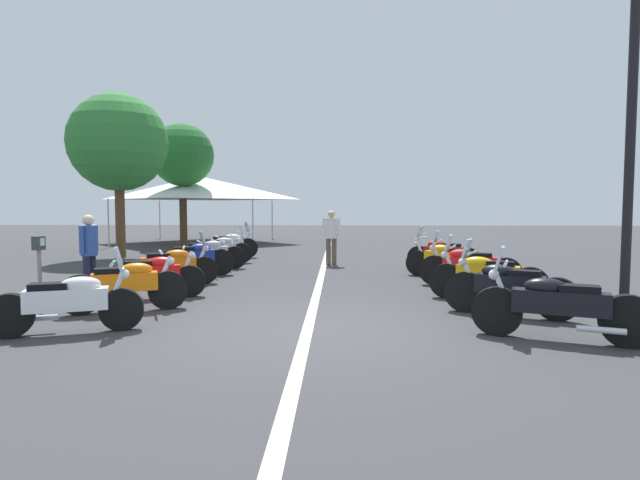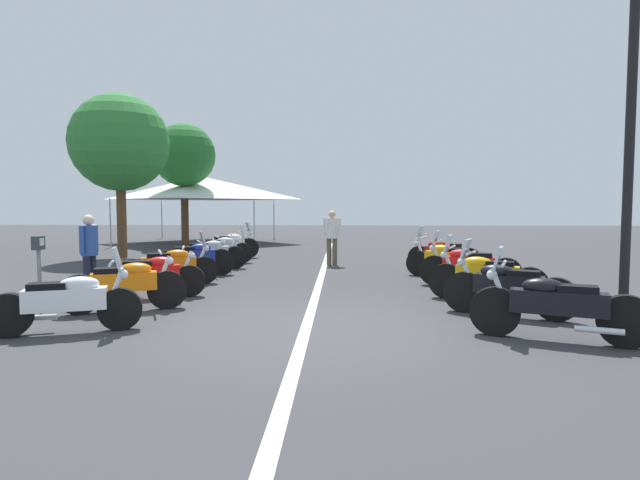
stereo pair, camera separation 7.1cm
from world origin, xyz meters
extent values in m
plane|color=#38383A|center=(0.00, 0.00, 0.00)|extent=(80.00, 80.00, 0.00)
cube|color=beige|center=(5.34, 0.00, 0.00)|extent=(23.17, 0.16, 0.01)
cylinder|color=black|center=(-0.14, 2.64, 0.30)|extent=(0.34, 0.62, 0.60)
cylinder|color=black|center=(-0.63, 3.95, 0.30)|extent=(0.34, 0.62, 0.60)
cube|color=white|center=(-0.38, 3.30, 0.48)|extent=(0.63, 1.09, 0.30)
ellipsoid|color=white|center=(-0.32, 3.13, 0.68)|extent=(0.42, 0.58, 0.22)
cube|color=black|center=(-0.46, 3.50, 0.66)|extent=(0.41, 0.54, 0.12)
cylinder|color=silver|center=(-0.16, 2.70, 0.60)|extent=(0.17, 0.30, 0.58)
cylinder|color=silver|center=(-0.18, 2.73, 0.96)|extent=(0.60, 0.25, 0.04)
sphere|color=silver|center=(-0.13, 2.59, 0.80)|extent=(0.14, 0.14, 0.14)
cylinder|color=silver|center=(-0.36, 3.75, 0.21)|extent=(0.26, 0.54, 0.08)
cube|color=silver|center=(-0.15, 2.66, 1.03)|extent=(0.38, 0.24, 0.32)
cylinder|color=black|center=(1.36, 2.49, 0.33)|extent=(0.39, 0.66, 0.66)
cylinder|color=black|center=(0.82, 3.74, 0.33)|extent=(0.39, 0.66, 0.66)
cube|color=orange|center=(1.09, 3.12, 0.51)|extent=(0.66, 1.06, 0.30)
ellipsoid|color=orange|center=(1.16, 2.95, 0.71)|extent=(0.44, 0.58, 0.22)
cube|color=black|center=(1.00, 3.32, 0.69)|extent=(0.43, 0.54, 0.12)
cylinder|color=silver|center=(1.33, 2.54, 0.63)|extent=(0.18, 0.29, 0.58)
cylinder|color=silver|center=(1.32, 2.58, 0.99)|extent=(0.59, 0.28, 0.04)
sphere|color=silver|center=(1.38, 2.44, 0.83)|extent=(0.14, 0.14, 0.14)
cylinder|color=silver|center=(1.09, 3.56, 0.23)|extent=(0.29, 0.54, 0.08)
cylinder|color=black|center=(2.53, 2.46, 0.31)|extent=(0.31, 0.63, 0.62)
cylinder|color=black|center=(2.14, 3.82, 0.31)|extent=(0.31, 0.63, 0.62)
cube|color=red|center=(2.33, 3.14, 0.49)|extent=(0.57, 1.11, 0.30)
ellipsoid|color=red|center=(2.39, 2.97, 0.69)|extent=(0.39, 0.57, 0.22)
cube|color=black|center=(2.27, 3.35, 0.67)|extent=(0.38, 0.53, 0.12)
cylinder|color=silver|center=(2.52, 2.52, 0.61)|extent=(0.15, 0.30, 0.58)
cylinder|color=silver|center=(2.50, 2.56, 0.97)|extent=(0.61, 0.21, 0.04)
sphere|color=silver|center=(2.55, 2.41, 0.81)|extent=(0.14, 0.14, 0.14)
cylinder|color=silver|center=(2.39, 3.60, 0.22)|extent=(0.23, 0.55, 0.08)
cylinder|color=black|center=(4.17, 2.62, 0.31)|extent=(0.37, 0.63, 0.62)
cylinder|color=black|center=(3.58, 4.03, 0.31)|extent=(0.37, 0.63, 0.62)
cube|color=orange|center=(3.88, 3.32, 0.49)|extent=(0.71, 1.18, 0.30)
ellipsoid|color=orange|center=(3.94, 3.16, 0.69)|extent=(0.44, 0.58, 0.22)
cube|color=black|center=(3.79, 3.53, 0.67)|extent=(0.43, 0.54, 0.12)
cylinder|color=silver|center=(4.15, 2.67, 0.61)|extent=(0.18, 0.29, 0.58)
cylinder|color=silver|center=(4.13, 2.71, 0.97)|extent=(0.59, 0.28, 0.04)
sphere|color=silver|center=(4.19, 2.57, 0.81)|extent=(0.14, 0.14, 0.14)
cylinder|color=silver|center=(3.86, 3.82, 0.22)|extent=(0.29, 0.54, 0.08)
cube|color=silver|center=(4.16, 2.63, 1.04)|extent=(0.38, 0.25, 0.32)
cylinder|color=black|center=(5.62, 2.58, 0.34)|extent=(0.40, 0.67, 0.67)
cylinder|color=black|center=(5.06, 3.84, 0.34)|extent=(0.40, 0.67, 0.67)
cube|color=navy|center=(5.34, 3.21, 0.52)|extent=(0.68, 1.08, 0.30)
ellipsoid|color=navy|center=(5.41, 3.05, 0.72)|extent=(0.45, 0.58, 0.22)
cube|color=black|center=(5.25, 3.41, 0.70)|extent=(0.43, 0.54, 0.12)
cylinder|color=silver|center=(5.60, 2.63, 0.64)|extent=(0.18, 0.29, 0.58)
cylinder|color=silver|center=(5.58, 2.67, 1.00)|extent=(0.58, 0.29, 0.04)
sphere|color=silver|center=(5.64, 2.53, 0.84)|extent=(0.14, 0.14, 0.14)
cylinder|color=silver|center=(5.34, 3.66, 0.24)|extent=(0.30, 0.54, 0.08)
cylinder|color=black|center=(6.96, 2.50, 0.32)|extent=(0.29, 0.65, 0.64)
cylinder|color=black|center=(6.58, 3.98, 0.32)|extent=(0.29, 0.65, 0.64)
cube|color=silver|center=(6.77, 3.24, 0.50)|extent=(0.56, 1.19, 0.30)
ellipsoid|color=silver|center=(6.81, 3.06, 0.70)|extent=(0.38, 0.57, 0.22)
cube|color=black|center=(6.72, 3.45, 0.68)|extent=(0.37, 0.53, 0.12)
cylinder|color=silver|center=(6.94, 2.56, 0.62)|extent=(0.14, 0.30, 0.58)
cylinder|color=silver|center=(6.93, 2.60, 0.98)|extent=(0.61, 0.19, 0.04)
sphere|color=silver|center=(6.97, 2.45, 0.82)|extent=(0.14, 0.14, 0.14)
cylinder|color=silver|center=(6.83, 3.72, 0.22)|extent=(0.21, 0.55, 0.08)
cylinder|color=black|center=(8.40, 2.58, 0.32)|extent=(0.27, 0.65, 0.63)
cylinder|color=black|center=(8.11, 3.95, 0.32)|extent=(0.27, 0.65, 0.63)
cube|color=silver|center=(8.26, 3.26, 0.50)|extent=(0.50, 1.10, 0.30)
ellipsoid|color=silver|center=(8.30, 3.09, 0.70)|extent=(0.36, 0.56, 0.22)
cube|color=black|center=(8.21, 3.48, 0.68)|extent=(0.35, 0.52, 0.12)
cylinder|color=silver|center=(8.39, 2.63, 0.62)|extent=(0.13, 0.30, 0.58)
cylinder|color=silver|center=(8.38, 2.67, 0.98)|extent=(0.61, 0.17, 0.04)
sphere|color=silver|center=(8.42, 2.53, 0.82)|extent=(0.14, 0.14, 0.14)
cylinder|color=silver|center=(8.35, 3.71, 0.22)|extent=(0.19, 0.55, 0.08)
cube|color=silver|center=(8.40, 2.60, 1.05)|extent=(0.38, 0.19, 0.32)
cylinder|color=black|center=(9.98, 2.67, 0.34)|extent=(0.38, 0.68, 0.68)
cylinder|color=black|center=(9.46, 3.95, 0.34)|extent=(0.38, 0.68, 0.68)
cube|color=white|center=(9.72, 3.31, 0.52)|extent=(0.66, 1.08, 0.30)
ellipsoid|color=white|center=(9.79, 3.14, 0.72)|extent=(0.44, 0.58, 0.22)
cube|color=black|center=(9.64, 3.52, 0.70)|extent=(0.42, 0.54, 0.12)
cylinder|color=silver|center=(9.96, 2.72, 0.64)|extent=(0.17, 0.29, 0.58)
cylinder|color=silver|center=(9.94, 2.76, 1.00)|extent=(0.59, 0.27, 0.04)
sphere|color=silver|center=(10.00, 2.62, 0.84)|extent=(0.14, 0.14, 0.14)
cylinder|color=silver|center=(9.73, 3.76, 0.24)|extent=(0.28, 0.54, 0.08)
cube|color=silver|center=(9.97, 2.69, 1.07)|extent=(0.38, 0.25, 0.32)
cylinder|color=black|center=(-0.23, -2.61, 0.33)|extent=(0.37, 0.67, 0.67)
cylinder|color=black|center=(-0.78, -4.05, 0.33)|extent=(0.37, 0.67, 0.67)
cube|color=black|center=(-0.50, -3.33, 0.51)|extent=(0.68, 1.20, 0.30)
ellipsoid|color=black|center=(-0.44, -3.16, 0.71)|extent=(0.43, 0.58, 0.22)
cube|color=black|center=(-0.58, -3.53, 0.69)|extent=(0.41, 0.54, 0.12)
cylinder|color=silver|center=(-0.25, -2.66, 0.63)|extent=(0.17, 0.30, 0.58)
cylinder|color=silver|center=(-0.26, -2.70, 0.99)|extent=(0.59, 0.26, 0.04)
sphere|color=silver|center=(-0.21, -2.56, 0.83)|extent=(0.14, 0.14, 0.14)
cylinder|color=silver|center=(-0.84, -3.70, 0.23)|extent=(0.27, 0.54, 0.08)
cube|color=silver|center=(-0.23, -2.63, 1.06)|extent=(0.38, 0.24, 0.32)
cylinder|color=black|center=(1.30, -2.55, 0.34)|extent=(0.43, 0.67, 0.68)
cylinder|color=black|center=(0.68, -3.80, 0.34)|extent=(0.43, 0.67, 0.68)
cube|color=black|center=(0.99, -3.18, 0.52)|extent=(0.72, 1.07, 0.30)
ellipsoid|color=black|center=(1.07, -3.02, 0.72)|extent=(0.46, 0.58, 0.22)
cube|color=black|center=(0.90, -3.38, 0.70)|extent=(0.45, 0.55, 0.12)
cylinder|color=silver|center=(1.28, -2.61, 0.64)|extent=(0.19, 0.29, 0.58)
cylinder|color=silver|center=(1.26, -2.64, 1.00)|extent=(0.57, 0.31, 0.04)
sphere|color=silver|center=(1.33, -2.51, 0.84)|extent=(0.14, 0.14, 0.14)
cylinder|color=silver|center=(0.65, -3.47, 0.24)|extent=(0.32, 0.53, 0.08)
cube|color=silver|center=(1.29, -2.57, 1.07)|extent=(0.38, 0.27, 0.32)
cylinder|color=black|center=(2.58, -2.52, 0.33)|extent=(0.36, 0.68, 0.67)
cylinder|color=black|center=(2.07, -3.92, 0.33)|extent=(0.36, 0.68, 0.67)
cube|color=#EAB214|center=(2.33, -3.22, 0.51)|extent=(0.65, 1.15, 0.30)
ellipsoid|color=#EAB214|center=(2.39, -3.05, 0.71)|extent=(0.42, 0.58, 0.22)
cube|color=black|center=(2.25, -3.43, 0.69)|extent=(0.41, 0.54, 0.12)
cylinder|color=silver|center=(2.56, -2.58, 0.63)|extent=(0.17, 0.30, 0.58)
cylinder|color=silver|center=(2.55, -2.62, 0.99)|extent=(0.60, 0.25, 0.04)
sphere|color=silver|center=(2.60, -2.48, 0.83)|extent=(0.14, 0.14, 0.14)
cylinder|color=silver|center=(2.00, -3.57, 0.23)|extent=(0.27, 0.54, 0.08)
cube|color=silver|center=(2.58, -2.54, 1.06)|extent=(0.38, 0.24, 0.32)
cylinder|color=black|center=(4.20, -2.59, 0.34)|extent=(0.34, 0.68, 0.67)
cylinder|color=black|center=(3.73, -4.02, 0.34)|extent=(0.34, 0.68, 0.67)
cube|color=red|center=(3.96, -3.30, 0.52)|extent=(0.62, 1.18, 0.30)
ellipsoid|color=red|center=(4.02, -3.13, 0.72)|extent=(0.41, 0.58, 0.22)
cube|color=black|center=(3.89, -3.51, 0.70)|extent=(0.40, 0.54, 0.12)
cylinder|color=silver|center=(4.18, -2.64, 0.64)|extent=(0.16, 0.30, 0.58)
cylinder|color=silver|center=(4.17, -2.68, 1.00)|extent=(0.60, 0.23, 0.04)
sphere|color=silver|center=(4.21, -2.54, 0.84)|extent=(0.14, 0.14, 0.14)
cylinder|color=silver|center=(3.65, -3.68, 0.23)|extent=(0.25, 0.55, 0.08)
cube|color=silver|center=(4.19, -2.61, 1.07)|extent=(0.38, 0.23, 0.32)
cylinder|color=black|center=(5.78, -2.48, 0.32)|extent=(0.41, 0.64, 0.64)
cylinder|color=black|center=(5.11, -3.84, 0.32)|extent=(0.41, 0.64, 0.64)
cube|color=#EAB214|center=(5.44, -3.16, 0.50)|extent=(0.76, 1.16, 0.30)
ellipsoid|color=#EAB214|center=(5.52, -3.00, 0.70)|extent=(0.46, 0.58, 0.22)
cube|color=black|center=(5.35, -3.35, 0.68)|extent=(0.45, 0.55, 0.12)
cylinder|color=silver|center=(5.75, -2.53, 0.62)|extent=(0.19, 0.29, 0.58)
cylinder|color=silver|center=(5.74, -2.57, 0.98)|extent=(0.57, 0.31, 0.04)
sphere|color=silver|center=(5.80, -2.43, 0.82)|extent=(0.14, 0.14, 0.14)
cylinder|color=silver|center=(5.08, -3.48, 0.22)|extent=(0.32, 0.53, 0.08)
cylinder|color=black|center=(7.17, -2.71, 0.33)|extent=(0.40, 0.65, 0.65)
cylinder|color=black|center=(6.59, -3.94, 0.33)|extent=(0.40, 0.65, 0.65)
cube|color=maroon|center=(6.88, -3.33, 0.51)|extent=(0.70, 1.06, 0.30)
ellipsoid|color=maroon|center=(6.96, -3.16, 0.71)|extent=(0.46, 0.58, 0.22)
cube|color=black|center=(6.79, -3.52, 0.69)|extent=(0.44, 0.55, 0.12)
cylinder|color=silver|center=(7.15, -2.76, 0.63)|extent=(0.19, 0.29, 0.58)
cylinder|color=silver|center=(7.13, -2.80, 0.99)|extent=(0.58, 0.30, 0.04)
sphere|color=silver|center=(7.19, -2.66, 0.83)|extent=(0.14, 0.14, 0.14)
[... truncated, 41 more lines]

